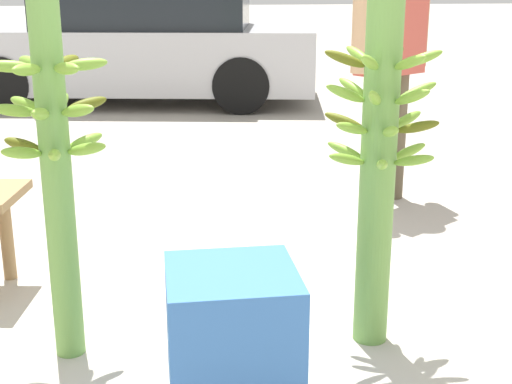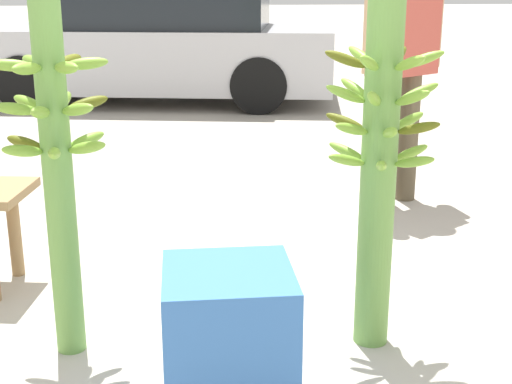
% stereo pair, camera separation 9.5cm
% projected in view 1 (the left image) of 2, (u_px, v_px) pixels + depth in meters
% --- Properties ---
extents(ground_plane, '(80.00, 80.00, 0.00)m').
position_uv_depth(ground_plane, '(233.00, 355.00, 2.70)').
color(ground_plane, '#B2AA9E').
extents(banana_stalk_left, '(0.41, 0.41, 1.48)m').
position_uv_depth(banana_stalk_left, '(55.00, 153.00, 2.50)').
color(banana_stalk_left, '#6B9E47').
rests_on(banana_stalk_left, ground_plane).
extents(banana_stalk_center, '(0.43, 0.44, 1.43)m').
position_uv_depth(banana_stalk_center, '(379.00, 154.00, 2.62)').
color(banana_stalk_center, '#6B9E47').
rests_on(banana_stalk_center, ground_plane).
extents(vendor_person, '(0.62, 0.45, 1.64)m').
position_uv_depth(vendor_person, '(391.00, 48.00, 4.33)').
color(vendor_person, brown).
rests_on(vendor_person, ground_plane).
extents(parked_car, '(4.36, 2.53, 1.42)m').
position_uv_depth(parked_car, '(139.00, 42.00, 8.25)').
color(parked_car, '#B7B7BC').
rests_on(parked_car, ground_plane).
extents(produce_crate, '(0.44, 0.44, 0.44)m').
position_uv_depth(produce_crate, '(232.00, 330.00, 2.43)').
color(produce_crate, '#386BB2').
rests_on(produce_crate, ground_plane).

